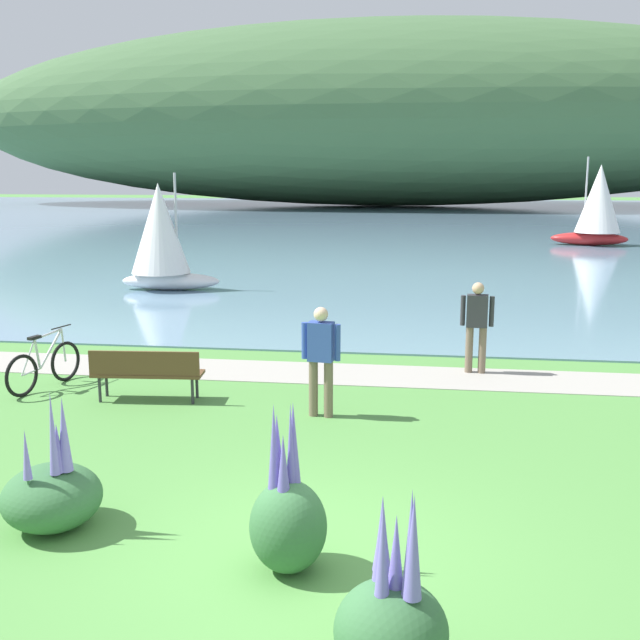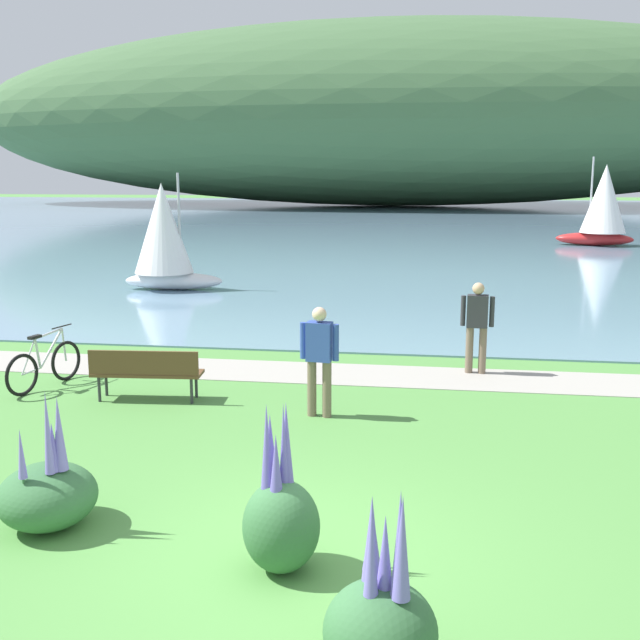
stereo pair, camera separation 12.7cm
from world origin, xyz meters
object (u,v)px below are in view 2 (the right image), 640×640
Objects in this scene: person_at_shoreline at (477,322)px; sailboat_nearest_to_shore at (164,235)px; park_bench_near_camera at (146,370)px; sailboat_mid_bay at (603,204)px; person_on_the_grass at (319,355)px; bicycle_beside_path at (45,365)px.

sailboat_nearest_to_shore reaches higher than person_at_shoreline.
sailboat_nearest_to_shore is at bearing 108.11° from park_bench_near_camera.
sailboat_mid_bay is (16.36, 16.31, 0.32)m from sailboat_nearest_to_shore.
person_at_shoreline is 12.48m from sailboat_nearest_to_shore.
sailboat_mid_bay reaches higher than person_at_shoreline.
sailboat_nearest_to_shore reaches higher than person_on_the_grass.
sailboat_nearest_to_shore is 23.10m from sailboat_mid_bay.
park_bench_near_camera is 1.07× the size of person_at_shoreline.
sailboat_mid_bay is (7.31, 24.87, 1.07)m from person_at_shoreline.
bicycle_beside_path is at bearing -81.42° from sailboat_nearest_to_shore.
bicycle_beside_path is 1.01× the size of person_at_shoreline.
park_bench_near_camera is at bearing -13.35° from bicycle_beside_path.
park_bench_near_camera is at bearing -114.92° from sailboat_mid_bay.
person_at_shoreline is 0.40× the size of sailboat_mid_bay.
park_bench_near_camera is 0.51× the size of sailboat_nearest_to_shore.
bicycle_beside_path is 0.48× the size of sailboat_nearest_to_shore.
sailboat_nearest_to_shore reaches higher than bicycle_beside_path.
person_on_the_grass is 13.21m from sailboat_nearest_to_shore.
person_on_the_grass is 0.40× the size of sailboat_mid_bay.
person_at_shoreline reaches higher than bicycle_beside_path.
bicycle_beside_path is 30.74m from sailboat_mid_bay.
person_on_the_grass reaches higher than bicycle_beside_path.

